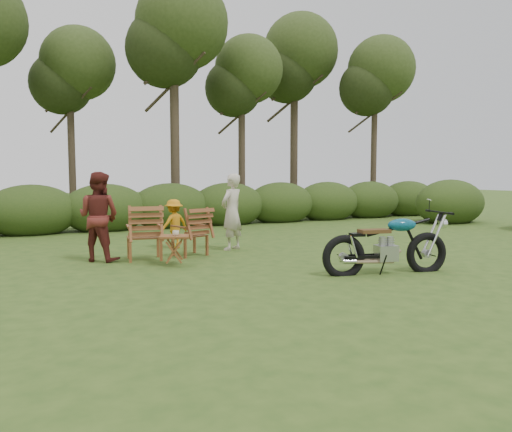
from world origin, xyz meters
name	(u,v)px	position (x,y,z in m)	size (l,w,h in m)	color
ground	(347,282)	(0.00, 0.00, 0.00)	(80.00, 80.00, 0.00)	#2C4918
tree_line	(177,108)	(0.50, 9.74, 3.81)	(22.52, 11.62, 8.14)	#34261C
motorcycle	(385,273)	(1.01, 0.25, 0.00)	(2.15, 0.82, 1.23)	#0D84AE
lawn_chair_right	(190,256)	(-1.32, 3.50, 0.00)	(0.68, 0.68, 0.99)	brown
lawn_chair_left	(145,260)	(-2.28, 3.43, 0.00)	(0.73, 0.73, 1.07)	brown
side_table	(174,251)	(-1.96, 2.55, 0.28)	(0.54, 0.46, 0.56)	brown
cup	(176,233)	(-1.95, 2.50, 0.61)	(0.12, 0.12, 0.10)	beige
adult_a	(232,250)	(-0.23, 3.82, 0.00)	(0.61, 0.40, 1.69)	#C2B5A0
adult_b	(100,261)	(-3.09, 3.71, 0.00)	(0.84, 0.65, 1.72)	#5D201A
child	(174,248)	(-1.30, 4.63, 0.00)	(0.72, 0.41, 1.11)	#C77B12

